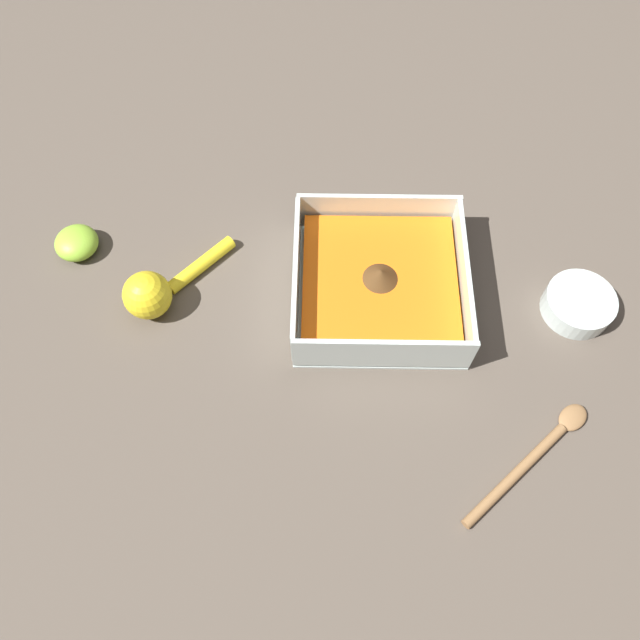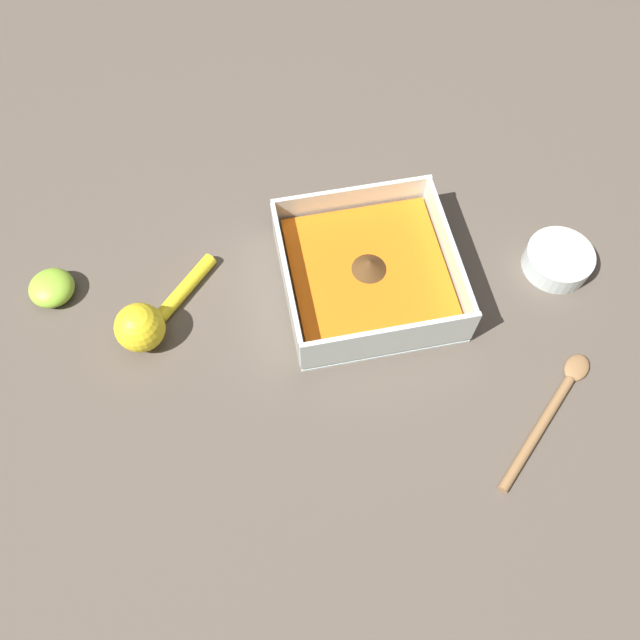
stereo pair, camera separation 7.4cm
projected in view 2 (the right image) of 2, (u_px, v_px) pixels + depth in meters
ground_plane at (373, 305)px, 0.82m from camera, size 4.00×4.00×0.00m
square_dish at (367, 275)px, 0.81m from camera, size 0.22×0.22×0.07m
spice_bowl at (558, 260)px, 0.83m from camera, size 0.09×0.09×0.03m
lemon_squeezer at (146, 322)px, 0.77m from camera, size 0.13×0.14×0.06m
lemon_half at (52, 288)px, 0.81m from camera, size 0.06×0.06×0.03m
wooden_spoon at (550, 411)px, 0.74m from camera, size 0.17×0.15×0.01m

